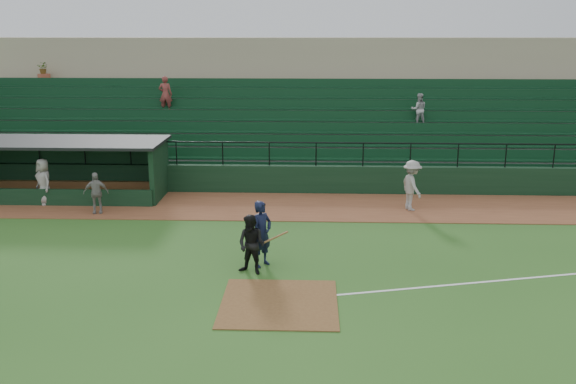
{
  "coord_description": "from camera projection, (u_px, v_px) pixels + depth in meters",
  "views": [
    {
      "loc": [
        0.78,
        -15.6,
        6.85
      ],
      "look_at": [
        0.0,
        5.0,
        1.4
      ],
      "focal_mm": 38.44,
      "sensor_mm": 36.0,
      "label": 1
    }
  ],
  "objects": [
    {
      "name": "warning_track",
      "position": [
        291.0,
        206.0,
        24.58
      ],
      "size": [
        40.0,
        4.0,
        0.03
      ],
      "primitive_type": "cube",
      "color": "brown",
      "rests_on": "ground"
    },
    {
      "name": "batter_at_plate",
      "position": [
        262.0,
        234.0,
        18.22
      ],
      "size": [
        1.21,
        0.87,
        1.99
      ],
      "color": "black",
      "rests_on": "ground"
    },
    {
      "name": "runner",
      "position": [
        412.0,
        185.0,
        23.82
      ],
      "size": [
        1.07,
        1.43,
        1.96
      ],
      "primitive_type": "imported",
      "rotation": [
        0.0,
        0.0,
        1.87
      ],
      "color": "#A09B96",
      "rests_on": "warning_track"
    },
    {
      "name": "dugout_player_a",
      "position": [
        96.0,
        193.0,
        23.46
      ],
      "size": [
        1.0,
        0.59,
        1.59
      ],
      "primitive_type": "imported",
      "rotation": [
        0.0,
        0.0,
        0.23
      ],
      "color": "gray",
      "rests_on": "warning_track"
    },
    {
      "name": "dugout_player_b",
      "position": [
        44.0,
        182.0,
        24.63
      ],
      "size": [
        1.07,
        1.05,
        1.86
      ],
      "primitive_type": "imported",
      "rotation": [
        0.0,
        0.0,
        -0.73
      ],
      "color": "#A19C97",
      "rests_on": "warning_track"
    },
    {
      "name": "stadium_structure",
      "position": [
        296.0,
        119.0,
        32.17
      ],
      "size": [
        38.0,
        13.08,
        6.4
      ],
      "color": "black",
      "rests_on": "ground"
    },
    {
      "name": "foul_line",
      "position": [
        561.0,
        275.0,
        17.72
      ],
      "size": [
        17.49,
        4.44,
        0.01
      ],
      "primitive_type": "cube",
      "rotation": [
        0.0,
        0.0,
        0.24
      ],
      "color": "white",
      "rests_on": "ground"
    },
    {
      "name": "umpire",
      "position": [
        252.0,
        245.0,
        17.66
      ],
      "size": [
        1.04,
        0.94,
        1.75
      ],
      "primitive_type": "imported",
      "rotation": [
        0.0,
        0.0,
        -0.39
      ],
      "color": "black",
      "rests_on": "ground"
    },
    {
      "name": "ground",
      "position": [
        281.0,
        288.0,
        16.85
      ],
      "size": [
        90.0,
        90.0,
        0.0
      ],
      "primitive_type": "plane",
      "color": "#2A591C",
      "rests_on": "ground"
    },
    {
      "name": "home_plate_dirt",
      "position": [
        279.0,
        303.0,
        15.88
      ],
      "size": [
        3.0,
        3.0,
        0.03
      ],
      "primitive_type": "cube",
      "color": "brown",
      "rests_on": "ground"
    },
    {
      "name": "dugout",
      "position": [
        63.0,
        164.0,
        26.1
      ],
      "size": [
        8.9,
        3.2,
        2.42
      ],
      "color": "black",
      "rests_on": "ground"
    }
  ]
}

